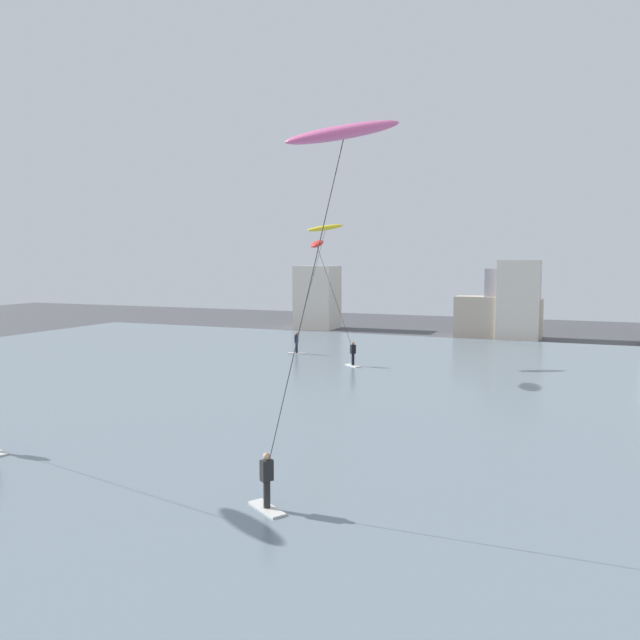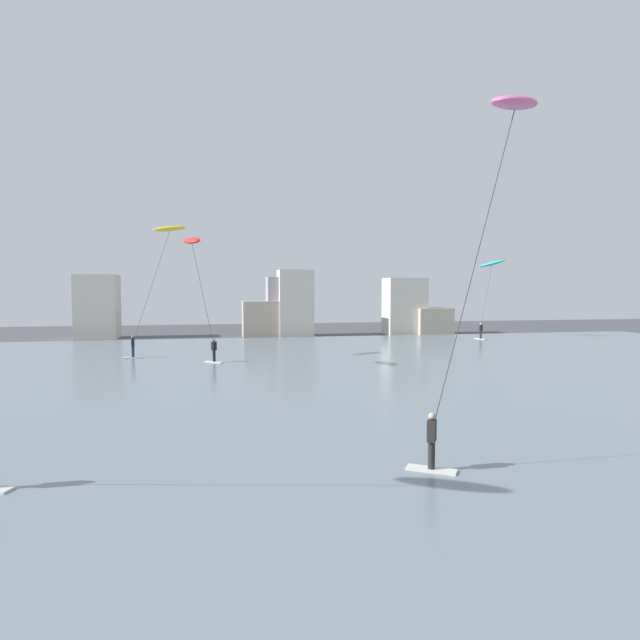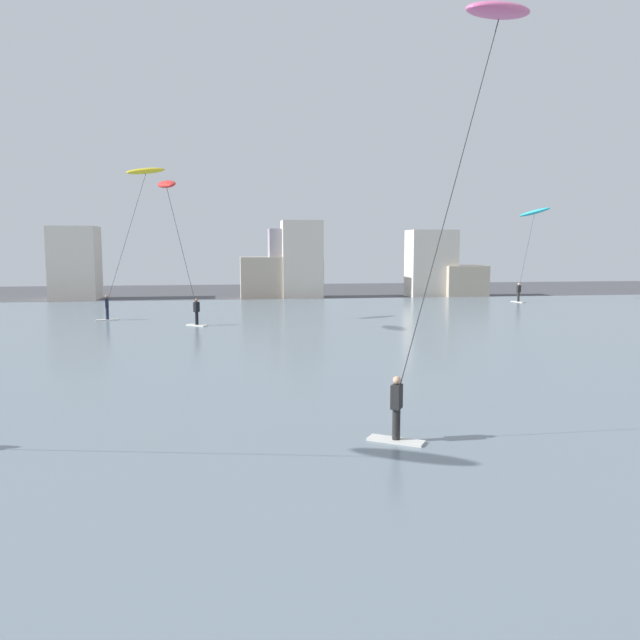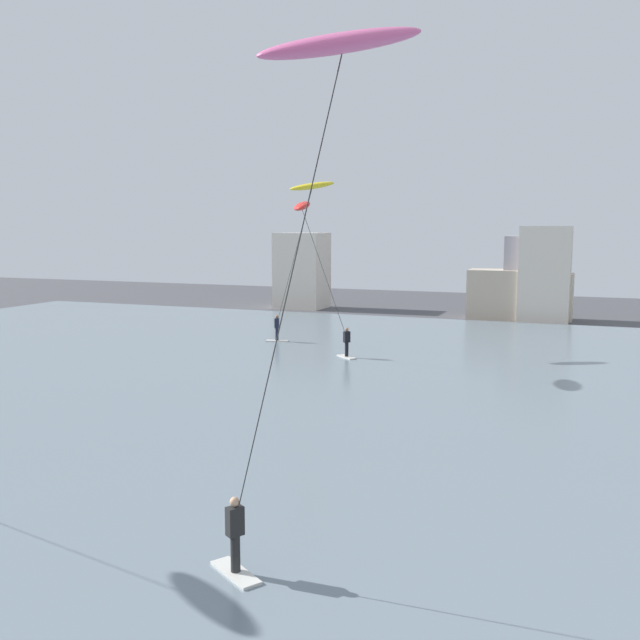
# 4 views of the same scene
# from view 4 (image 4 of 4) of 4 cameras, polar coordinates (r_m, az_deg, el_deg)

# --- Properties ---
(water_bay) EXTENTS (84.00, 52.00, 0.10)m
(water_bay) POSITION_cam_4_polar(r_m,az_deg,el_deg) (30.07, 8.30, -6.34)
(water_bay) COLOR slate
(water_bay) RESTS_ON ground
(far_shore_buildings) EXTENTS (40.51, 5.87, 7.25)m
(far_shore_buildings) POSITION_cam_4_polar(r_m,az_deg,el_deg) (57.57, 16.51, 2.88)
(far_shore_buildings) COLOR beige
(far_shore_buildings) RESTS_ON ground
(kitesurfer_pink) EXTENTS (4.51, 3.09, 10.87)m
(kitesurfer_pink) POSITION_cam_4_polar(r_m,az_deg,el_deg) (13.19, 0.89, 17.51)
(kitesurfer_pink) COLOR silver
(kitesurfer_pink) RESTS_ON water_bay
(kitesurfer_yellow) EXTENTS (4.93, 2.67, 9.81)m
(kitesurfer_yellow) POSITION_cam_4_polar(r_m,az_deg,el_deg) (41.96, -1.04, 9.08)
(kitesurfer_yellow) COLOR silver
(kitesurfer_yellow) RESTS_ON water_bay
(kitesurfer_red) EXTENTS (2.79, 5.12, 8.54)m
(kitesurfer_red) POSITION_cam_4_polar(r_m,az_deg,el_deg) (36.15, -0.90, 7.44)
(kitesurfer_red) COLOR silver
(kitesurfer_red) RESTS_ON water_bay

